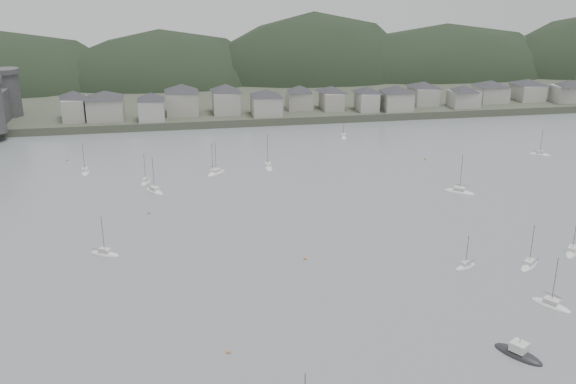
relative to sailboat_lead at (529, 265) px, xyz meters
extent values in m
cube|color=#383D2D|center=(-44.32, 258.35, 1.32)|extent=(900.00, 250.00, 3.00)
ellipsoid|color=black|center=(-155.19, 235.29, -10.32)|extent=(138.98, 92.48, 81.13)
ellipsoid|color=black|center=(-76.62, 236.22, -10.15)|extent=(132.08, 90.41, 79.74)
ellipsoid|color=black|center=(6.32, 236.28, -12.86)|extent=(133.88, 88.37, 101.41)
ellipsoid|color=black|center=(81.62, 231.26, -10.50)|extent=(165.81, 81.78, 82.55)
cylinder|color=#363739|center=(-136.32, 157.35, 11.32)|extent=(10.00, 10.00, 17.00)
cube|color=#363739|center=(-136.32, 143.35, 8.82)|extent=(3.50, 30.00, 12.00)
cube|color=#9B998E|center=(-109.32, 145.31, 7.11)|extent=(8.34, 12.91, 8.59)
pyramid|color=#29292E|center=(-109.32, 145.31, 12.91)|extent=(15.78, 15.78, 3.01)
cube|color=#9B998E|center=(-97.64, 144.67, 7.00)|extent=(13.68, 13.35, 8.36)
pyramid|color=#29292E|center=(-97.64, 144.67, 12.64)|extent=(20.07, 20.07, 2.93)
cube|color=#A09E97|center=(-79.90, 139.37, 6.86)|extent=(9.78, 10.20, 8.08)
pyramid|color=#29292E|center=(-79.90, 139.37, 12.31)|extent=(14.83, 14.83, 2.83)
cube|color=#9B998E|center=(-67.84, 149.00, 7.37)|extent=(12.59, 13.33, 9.09)
pyramid|color=#29292E|center=(-67.84, 149.00, 13.50)|extent=(19.24, 19.24, 3.18)
cube|color=#A09E97|center=(-50.07, 147.45, 7.25)|extent=(10.74, 12.17, 8.87)
pyramid|color=#29292E|center=(-50.07, 147.45, 13.24)|extent=(17.01, 17.01, 3.10)
cube|color=#9B998E|center=(-34.40, 140.88, 6.67)|extent=(11.63, 12.09, 7.69)
pyramid|color=#29292E|center=(-34.40, 140.88, 11.86)|extent=(17.61, 17.61, 2.69)
cube|color=#9B998E|center=(-19.07, 149.55, 6.54)|extent=(10.37, 9.35, 7.44)
pyramid|color=#29292E|center=(-19.07, 149.55, 11.56)|extent=(14.65, 14.65, 2.60)
cube|color=#9B998E|center=(-5.70, 147.14, 6.43)|extent=(8.24, 12.20, 7.22)
pyramid|color=#29292E|center=(-5.70, 147.14, 11.30)|extent=(15.17, 15.17, 2.53)
cube|color=#A09E97|center=(8.17, 141.90, 6.55)|extent=(8.06, 10.91, 7.46)
pyramid|color=#29292E|center=(8.17, 141.90, 11.59)|extent=(14.08, 14.08, 2.61)
cube|color=#9B998E|center=(20.49, 140.41, 6.65)|extent=(11.73, 11.78, 7.66)
pyramid|color=#29292E|center=(20.49, 140.41, 11.82)|extent=(17.46, 17.46, 2.68)
cube|color=#A09E97|center=(36.31, 150.26, 6.49)|extent=(10.19, 13.02, 7.33)
pyramid|color=#29292E|center=(36.31, 150.26, 11.44)|extent=(17.23, 17.23, 2.57)
cube|color=#A09E97|center=(51.22, 141.41, 6.26)|extent=(11.70, 9.81, 6.88)
pyramid|color=#29292E|center=(51.22, 141.41, 10.90)|extent=(15.97, 15.97, 2.41)
cube|color=#A09E97|center=(68.08, 150.26, 6.32)|extent=(12.83, 12.48, 7.00)
pyramid|color=#29292E|center=(68.08, 150.26, 11.04)|extent=(18.79, 18.79, 2.45)
cube|color=#A09E97|center=(86.41, 150.77, 6.30)|extent=(11.07, 13.50, 6.97)
pyramid|color=#29292E|center=(86.41, 150.77, 11.01)|extent=(18.25, 18.25, 2.44)
cube|color=#A09E97|center=(101.69, 143.07, 6.49)|extent=(13.75, 9.12, 7.34)
pyramid|color=#29292E|center=(101.69, 143.07, 11.44)|extent=(16.97, 16.97, 2.57)
ellipsoid|color=silver|center=(0.00, 0.00, -0.13)|extent=(7.12, 6.40, 1.46)
cube|color=silver|center=(0.00, 0.00, 0.90)|extent=(2.99, 2.85, 0.70)
cylinder|color=#3F3F42|center=(0.00, 0.00, 4.57)|extent=(0.12, 0.12, 9.10)
cylinder|color=#3F3F42|center=(1.02, -0.83, 1.45)|extent=(2.60, 2.14, 0.10)
ellipsoid|color=silver|center=(-10.08, 111.02, -0.13)|extent=(3.64, 7.17, 1.37)
cube|color=silver|center=(-10.08, 111.02, 0.86)|extent=(2.00, 2.67, 0.70)
cylinder|color=#3F3F42|center=(-10.08, 111.02, 4.30)|extent=(0.12, 0.12, 8.57)
cylinder|color=#3F3F42|center=(-10.36, 112.22, 1.41)|extent=(0.77, 3.03, 0.10)
ellipsoid|color=silver|center=(-77.98, 61.91, -0.13)|extent=(6.50, 7.92, 1.57)
cube|color=silver|center=(-77.98, 61.91, 0.96)|extent=(2.98, 3.25, 0.70)
cylinder|color=#3F3F42|center=(-77.98, 61.91, 4.94)|extent=(0.12, 0.12, 9.83)
cylinder|color=#3F3F42|center=(-78.77, 60.74, 1.51)|extent=(2.07, 2.99, 0.10)
ellipsoid|color=silver|center=(48.71, 76.54, -0.13)|extent=(6.79, 5.56, 1.35)
cube|color=silver|center=(48.71, 76.54, 0.84)|extent=(2.79, 2.55, 0.70)
cylinder|color=#3F3F42|center=(48.71, 76.54, 4.23)|extent=(0.12, 0.12, 8.43)
cylinder|color=#3F3F42|center=(47.70, 75.86, 1.39)|extent=(2.57, 1.78, 0.10)
ellipsoid|color=silver|center=(-59.77, 75.60, -0.13)|extent=(7.06, 7.14, 1.52)
cube|color=silver|center=(-59.77, 75.60, 0.93)|extent=(3.06, 3.08, 0.70)
cylinder|color=#3F3F42|center=(-59.77, 75.60, 4.78)|extent=(0.12, 0.12, 9.51)
cylinder|color=#3F3F42|center=(-60.73, 76.58, 1.48)|extent=(2.47, 2.52, 0.10)
ellipsoid|color=silver|center=(-43.34, 78.80, -0.13)|extent=(2.84, 8.56, 1.70)
cube|color=silver|center=(-43.34, 78.80, 1.02)|extent=(1.92, 3.01, 0.70)
cylinder|color=#3F3F42|center=(-43.34, 78.80, 5.35)|extent=(0.12, 0.12, 10.65)
cylinder|color=#3F3F42|center=(-43.36, 80.33, 1.57)|extent=(0.15, 3.84, 0.10)
ellipsoid|color=silver|center=(-99.18, 83.69, -0.13)|extent=(2.92, 7.63, 1.50)
cube|color=silver|center=(-99.18, 83.69, 0.92)|extent=(1.83, 2.73, 0.70)
cylinder|color=#3F3F42|center=(-99.18, 83.69, 4.69)|extent=(0.12, 0.12, 9.35)
cylinder|color=#3F3F42|center=(-99.27, 82.35, 1.47)|extent=(0.34, 3.36, 0.10)
ellipsoid|color=silver|center=(-87.97, 22.00, -0.13)|extent=(7.28, 5.30, 1.41)
cube|color=silver|center=(-87.97, 22.00, 0.87)|extent=(2.91, 2.53, 0.70)
cylinder|color=#3F3F42|center=(-87.97, 22.00, 4.43)|extent=(0.12, 0.12, 8.81)
cylinder|color=#3F3F42|center=(-89.09, 21.41, 1.42)|extent=(2.85, 1.58, 0.10)
ellipsoid|color=silver|center=(-80.62, 70.74, -0.13)|extent=(3.86, 6.97, 1.33)
cube|color=silver|center=(-80.62, 70.74, 0.83)|extent=(2.04, 2.63, 0.70)
cylinder|color=#3F3F42|center=(-80.62, 70.74, 4.17)|extent=(0.12, 0.12, 8.30)
cylinder|color=#3F3F42|center=(-80.29, 69.59, 1.38)|extent=(0.91, 2.90, 0.10)
ellipsoid|color=silver|center=(-4.87, -15.90, -0.13)|extent=(6.20, 7.78, 1.53)
cube|color=silver|center=(-4.87, -15.90, 0.94)|extent=(2.87, 3.17, 0.70)
cylinder|color=#3F3F42|center=(-4.87, -15.90, 4.81)|extent=(0.12, 0.12, 9.58)
cylinder|color=#3F3F42|center=(-4.12, -14.74, 1.49)|extent=(1.94, 2.96, 0.10)
ellipsoid|color=silver|center=(-13.27, 1.99, -0.13)|extent=(5.84, 3.73, 1.12)
cube|color=silver|center=(-13.27, 1.99, 0.73)|extent=(2.27, 1.86, 0.70)
cylinder|color=#3F3F42|center=(-13.27, 1.99, 3.51)|extent=(0.12, 0.12, 6.97)
cylinder|color=#3F3F42|center=(-12.34, 1.62, 1.28)|extent=(2.37, 1.03, 0.10)
ellipsoid|color=silver|center=(12.87, 4.41, -0.13)|extent=(7.14, 7.19, 1.54)
cube|color=silver|center=(12.87, 4.41, 0.94)|extent=(3.09, 3.10, 0.70)
cylinder|color=#3F3F42|center=(12.87, 4.41, 4.82)|extent=(0.12, 0.12, 9.60)
ellipsoid|color=silver|center=(-60.74, 76.30, -0.13)|extent=(3.99, 7.72, 1.48)
cube|color=silver|center=(-60.74, 76.30, 0.91)|extent=(2.17, 2.89, 0.70)
cylinder|color=#3F3F42|center=(-60.74, 76.30, 4.63)|extent=(0.12, 0.12, 9.22)
cylinder|color=#3F3F42|center=(-61.04, 77.59, 1.46)|extent=(0.86, 3.25, 0.10)
ellipsoid|color=silver|center=(5.67, 45.92, -0.13)|extent=(8.36, 7.77, 1.73)
cube|color=silver|center=(5.67, 45.92, 1.04)|extent=(3.54, 3.43, 0.70)
cylinder|color=#3F3F42|center=(5.67, 45.92, 5.43)|extent=(0.12, 0.12, 10.83)
cylinder|color=#3F3F42|center=(6.85, 46.94, 1.59)|extent=(3.01, 2.63, 0.10)
ellipsoid|color=black|center=(-19.02, -29.30, -0.13)|extent=(6.96, 8.63, 1.83)
cube|color=silver|center=(-19.02, -29.30, 1.43)|extent=(3.30, 3.35, 1.40)
cylinder|color=#3F3F42|center=(-19.02, -29.30, 2.33)|extent=(0.10, 0.10, 1.20)
sphere|color=#BA773E|center=(-79.17, 45.39, -0.03)|extent=(0.70, 0.70, 0.70)
sphere|color=#BA773E|center=(8.58, 78.13, -0.03)|extent=(0.70, 0.70, 0.70)
sphere|color=#BA773E|center=(-45.42, 11.72, -0.03)|extent=(0.70, 0.70, 0.70)
sphere|color=#BA773E|center=(-64.88, -20.18, -0.03)|extent=(0.70, 0.70, 0.70)
sphere|color=#BA773E|center=(-106.54, 98.30, -0.03)|extent=(0.70, 0.70, 0.70)
camera|label=1|loc=(-71.18, -107.79, 58.42)|focal=39.21mm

